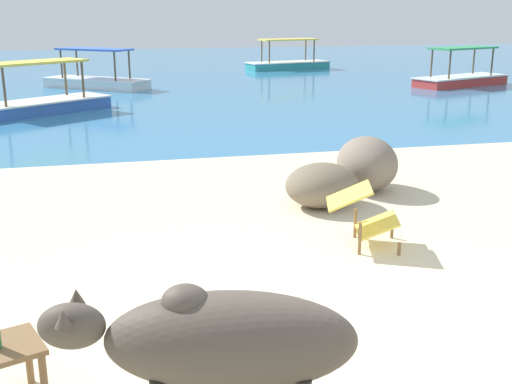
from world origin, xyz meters
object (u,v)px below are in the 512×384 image
boat_white (96,80)px  boat_red (461,77)px  boat_blue (39,102)px  deck_chair_far (363,212)px  cow (222,342)px  boat_teal (288,63)px

boat_white → boat_red: size_ratio=0.94×
boat_white → boat_red: same height
boat_white → boat_blue: same height
deck_chair_far → cow: bearing=-108.8°
cow → deck_chair_far: (2.06, 2.89, -0.29)m
boat_white → boat_blue: bearing=113.1°
deck_chair_far → boat_teal: 21.68m
boat_white → boat_blue: (-1.37, -5.14, 0.00)m
deck_chair_far → boat_red: 16.49m
cow → boat_teal: size_ratio=0.48×
boat_white → boat_teal: (8.11, 5.27, 0.00)m
cow → deck_chair_far: size_ratio=2.08×
deck_chair_far → boat_white: (-2.92, 15.77, -0.13)m
cow → boat_white: size_ratio=0.51×
boat_blue → boat_red: (13.52, 3.03, 0.00)m
boat_teal → boat_red: same height
deck_chair_far → boat_blue: bearing=128.6°
boat_blue → boat_red: same height
cow → deck_chair_far: cow is taller
deck_chair_far → boat_blue: 11.46m
cow → boat_red: bearing=-111.5°
boat_red → deck_chair_far: bearing=-144.0°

